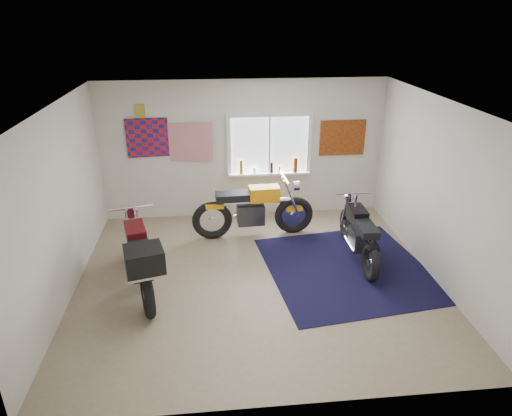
{
  "coord_description": "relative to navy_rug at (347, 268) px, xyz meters",
  "views": [
    {
      "loc": [
        -0.63,
        -6.05,
        3.88
      ],
      "look_at": [
        0.03,
        0.4,
        1.03
      ],
      "focal_mm": 32.0,
      "sensor_mm": 36.0,
      "label": 1
    }
  ],
  "objects": [
    {
      "name": "oil_bottles",
      "position": [
        -0.91,
        2.25,
        1.02
      ],
      "size": [
        1.15,
        0.09,
        0.3
      ],
      "color": "#856113",
      "rests_on": "window_assembly"
    },
    {
      "name": "navy_rug",
      "position": [
        0.0,
        0.0,
        0.0
      ],
      "size": [
        2.81,
        2.9,
        0.01
      ],
      "primitive_type": "cube",
      "rotation": [
        0.0,
        0.0,
        0.13
      ],
      "color": "black",
      "rests_on": "ground"
    },
    {
      "name": "black_chrome_bike",
      "position": [
        0.25,
        0.32,
        0.43
      ],
      "size": [
        0.6,
        1.95,
        1.0
      ],
      "rotation": [
        0.0,
        0.0,
        1.56
      ],
      "color": "black",
      "rests_on": "navy_rug"
    },
    {
      "name": "flag_display",
      "position": [
        -3.39,
        2.33,
        2.14
      ],
      "size": [
        1.6,
        0.1,
        1.17
      ],
      "color": "red",
      "rests_on": "room_shell"
    },
    {
      "name": "yellow_triumph",
      "position": [
        -1.41,
        1.35,
        0.49
      ],
      "size": [
        2.25,
        0.67,
        1.13
      ],
      "rotation": [
        0.0,
        0.0,
        0.06
      ],
      "color": "black",
      "rests_on": "ground"
    },
    {
      "name": "triumph_poster",
      "position": [
        0.46,
        2.33,
        1.54
      ],
      "size": [
        0.9,
        0.03,
        0.7
      ],
      "primitive_type": "cube",
      "color": "#A54C14",
      "rests_on": "room_shell"
    },
    {
      "name": "maroon_tourer",
      "position": [
        -3.2,
        -0.36,
        0.57
      ],
      "size": [
        0.96,
        2.17,
        1.11
      ],
      "rotation": [
        0.0,
        0.0,
        1.82
      ],
      "color": "black",
      "rests_on": "ground"
    },
    {
      "name": "room_shell",
      "position": [
        -1.49,
        -0.15,
        1.63
      ],
      "size": [
        5.5,
        5.5,
        5.5
      ],
      "color": "white",
      "rests_on": "ground"
    },
    {
      "name": "ground",
      "position": [
        -1.49,
        -0.15,
        -0.01
      ],
      "size": [
        5.5,
        5.5,
        0.0
      ],
      "primitive_type": "plane",
      "color": "#9E896B",
      "rests_on": "ground"
    },
    {
      "name": "window_assembly",
      "position": [
        -0.99,
        2.31,
        1.36
      ],
      "size": [
        1.66,
        0.17,
        1.26
      ],
      "color": "white",
      "rests_on": "room_shell"
    }
  ]
}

